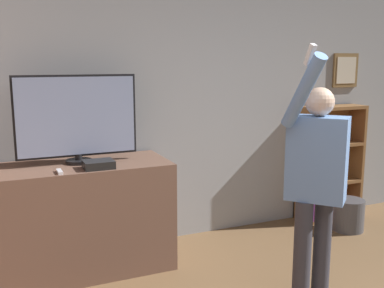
{
  "coord_description": "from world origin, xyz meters",
  "views": [
    {
      "loc": [
        -1.88,
        -1.33,
        1.81
      ],
      "look_at": [
        -0.55,
        1.75,
        1.19
      ],
      "focal_mm": 42.0,
      "sensor_mm": 36.0,
      "label": 1
    }
  ],
  "objects_px": {
    "person": "(316,178)",
    "television": "(77,118)",
    "game_console": "(99,164)",
    "waste_bin": "(348,215)",
    "bookshelf": "(325,163)"
  },
  "relations": [
    {
      "from": "television",
      "to": "bookshelf",
      "type": "height_order",
      "value": "television"
    },
    {
      "from": "television",
      "to": "waste_bin",
      "type": "bearing_deg",
      "value": -4.91
    },
    {
      "from": "television",
      "to": "person",
      "type": "xyz_separation_m",
      "value": [
        1.47,
        -1.3,
        -0.35
      ]
    },
    {
      "from": "bookshelf",
      "to": "person",
      "type": "xyz_separation_m",
      "value": [
        -1.33,
        -1.48,
        0.33
      ]
    },
    {
      "from": "waste_bin",
      "to": "bookshelf",
      "type": "bearing_deg",
      "value": 90.7
    },
    {
      "from": "television",
      "to": "waste_bin",
      "type": "height_order",
      "value": "television"
    },
    {
      "from": "waste_bin",
      "to": "person",
      "type": "bearing_deg",
      "value": -141.41
    },
    {
      "from": "television",
      "to": "game_console",
      "type": "relative_size",
      "value": 4.16
    },
    {
      "from": "game_console",
      "to": "television",
      "type": "bearing_deg",
      "value": 113.94
    },
    {
      "from": "person",
      "to": "television",
      "type": "bearing_deg",
      "value": -173.1
    },
    {
      "from": "game_console",
      "to": "bookshelf",
      "type": "bearing_deg",
      "value": 9.2
    },
    {
      "from": "bookshelf",
      "to": "person",
      "type": "relative_size",
      "value": 0.68
    },
    {
      "from": "game_console",
      "to": "waste_bin",
      "type": "xyz_separation_m",
      "value": [
        2.68,
        0.02,
        -0.81
      ]
    },
    {
      "from": "game_console",
      "to": "person",
      "type": "distance_m",
      "value": 1.71
    },
    {
      "from": "television",
      "to": "waste_bin",
      "type": "relative_size",
      "value": 2.95
    }
  ]
}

